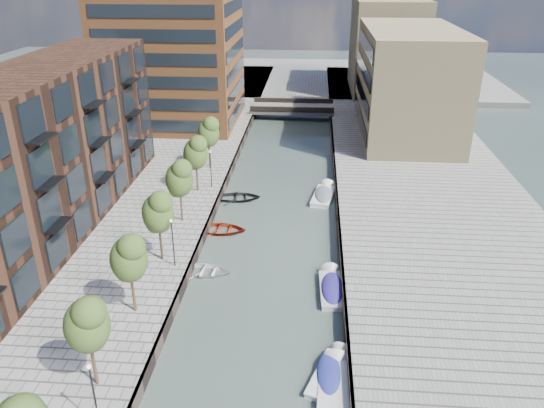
# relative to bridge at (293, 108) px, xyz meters

# --- Properties ---
(water) EXTENTS (300.00, 300.00, 0.00)m
(water) POSITION_rel_bridge_xyz_m (0.00, -32.00, -1.39)
(water) COLOR #38473F
(water) RESTS_ON ground
(quay_right) EXTENTS (20.00, 140.00, 1.00)m
(quay_right) POSITION_rel_bridge_xyz_m (16.00, -32.00, -0.89)
(quay_right) COLOR gray
(quay_right) RESTS_ON ground
(quay_wall_left) EXTENTS (0.25, 140.00, 1.00)m
(quay_wall_left) POSITION_rel_bridge_xyz_m (-6.10, -32.00, -0.89)
(quay_wall_left) COLOR #332823
(quay_wall_left) RESTS_ON ground
(quay_wall_right) EXTENTS (0.25, 140.00, 1.00)m
(quay_wall_right) POSITION_rel_bridge_xyz_m (6.10, -32.00, -0.89)
(quay_wall_right) COLOR #332823
(quay_wall_right) RESTS_ON ground
(far_closure) EXTENTS (80.00, 40.00, 1.00)m
(far_closure) POSITION_rel_bridge_xyz_m (0.00, 28.00, -0.89)
(far_closure) COLOR gray
(far_closure) RESTS_ON ground
(apartment_block) EXTENTS (8.00, 38.00, 14.00)m
(apartment_block) POSITION_rel_bridge_xyz_m (-20.00, -42.00, 6.61)
(apartment_block) COLOR black
(apartment_block) RESTS_ON quay_left
(tower) EXTENTS (18.00, 18.00, 30.00)m
(tower) POSITION_rel_bridge_xyz_m (-17.00, -7.00, 14.61)
(tower) COLOR brown
(tower) RESTS_ON quay_left
(tan_block_near) EXTENTS (12.00, 25.00, 14.00)m
(tan_block_near) POSITION_rel_bridge_xyz_m (16.00, -10.00, 6.61)
(tan_block_near) COLOR tan
(tan_block_near) RESTS_ON quay_right
(tan_block_far) EXTENTS (12.00, 20.00, 16.00)m
(tan_block_far) POSITION_rel_bridge_xyz_m (16.00, 16.00, 7.61)
(tan_block_far) COLOR tan
(tan_block_far) RESTS_ON quay_right
(bridge) EXTENTS (13.00, 6.00, 1.30)m
(bridge) POSITION_rel_bridge_xyz_m (0.00, 0.00, 0.00)
(bridge) COLOR gray
(bridge) RESTS_ON ground
(tree_1) EXTENTS (2.50, 2.50, 5.95)m
(tree_1) POSITION_rel_bridge_xyz_m (-8.50, -61.00, 3.92)
(tree_1) COLOR #382619
(tree_1) RESTS_ON quay_left
(tree_2) EXTENTS (2.50, 2.50, 5.95)m
(tree_2) POSITION_rel_bridge_xyz_m (-8.50, -54.00, 3.92)
(tree_2) COLOR #382619
(tree_2) RESTS_ON quay_left
(tree_3) EXTENTS (2.50, 2.50, 5.95)m
(tree_3) POSITION_rel_bridge_xyz_m (-8.50, -47.00, 3.92)
(tree_3) COLOR #382619
(tree_3) RESTS_ON quay_left
(tree_4) EXTENTS (2.50, 2.50, 5.95)m
(tree_4) POSITION_rel_bridge_xyz_m (-8.50, -40.00, 3.92)
(tree_4) COLOR #382619
(tree_4) RESTS_ON quay_left
(tree_5) EXTENTS (2.50, 2.50, 5.95)m
(tree_5) POSITION_rel_bridge_xyz_m (-8.50, -33.00, 3.92)
(tree_5) COLOR #382619
(tree_5) RESTS_ON quay_left
(tree_6) EXTENTS (2.50, 2.50, 5.95)m
(tree_6) POSITION_rel_bridge_xyz_m (-8.50, -26.00, 3.92)
(tree_6) COLOR #382619
(tree_6) RESTS_ON quay_left
(lamp_0) EXTENTS (0.24, 0.24, 4.12)m
(lamp_0) POSITION_rel_bridge_xyz_m (-7.20, -64.00, 2.12)
(lamp_0) COLOR black
(lamp_0) RESTS_ON quay_left
(lamp_1) EXTENTS (0.24, 0.24, 4.12)m
(lamp_1) POSITION_rel_bridge_xyz_m (-7.20, -48.00, 2.12)
(lamp_1) COLOR black
(lamp_1) RESTS_ON quay_left
(lamp_2) EXTENTS (0.24, 0.24, 4.12)m
(lamp_2) POSITION_rel_bridge_xyz_m (-7.20, -32.00, 2.12)
(lamp_2) COLOR black
(lamp_2) RESTS_ON quay_left
(sloop_2) EXTENTS (4.78, 3.45, 0.98)m
(sloop_2) POSITION_rel_bridge_xyz_m (-4.84, -40.16, -1.39)
(sloop_2) COLOR maroon
(sloop_2) RESTS_ON ground
(sloop_3) EXTENTS (4.45, 3.29, 0.89)m
(sloop_3) POSITION_rel_bridge_xyz_m (-4.94, -47.42, -1.39)
(sloop_3) COLOR white
(sloop_3) RESTS_ON ground
(sloop_4) EXTENTS (5.03, 3.87, 0.96)m
(sloop_4) POSITION_rel_bridge_xyz_m (-4.20, -32.79, -1.39)
(sloop_4) COLOR black
(sloop_4) RESTS_ON ground
(motorboat_0) EXTENTS (3.06, 4.96, 1.57)m
(motorboat_0) POSITION_rel_bridge_xyz_m (5.00, -58.06, -1.20)
(motorboat_0) COLOR white
(motorboat_0) RESTS_ON ground
(motorboat_2) EXTENTS (2.18, 5.51, 1.80)m
(motorboat_2) POSITION_rel_bridge_xyz_m (5.21, -59.09, -1.28)
(motorboat_2) COLOR silver
(motorboat_2) RESTS_ON ground
(motorboat_3) EXTENTS (2.06, 5.38, 1.77)m
(motorboat_3) POSITION_rel_bridge_xyz_m (5.24, -48.85, -1.18)
(motorboat_3) COLOR #BABAB8
(motorboat_3) RESTS_ON ground
(motorboat_4) EXTENTS (2.85, 5.88, 1.88)m
(motorboat_4) POSITION_rel_bridge_xyz_m (4.80, -31.28, -1.16)
(motorboat_4) COLOR white
(motorboat_4) RESTS_ON ground
(car) EXTENTS (2.01, 4.02, 1.32)m
(car) POSITION_rel_bridge_xyz_m (11.40, -8.92, 0.27)
(car) COLOR silver
(car) RESTS_ON quay_right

